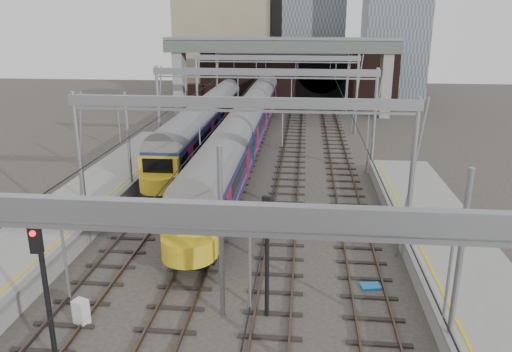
# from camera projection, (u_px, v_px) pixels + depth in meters

# --- Properties ---
(ground) EXTENTS (160.00, 160.00, 0.00)m
(ground) POSITION_uv_depth(u_px,v_px,m) (214.00, 345.00, 18.15)
(ground) COLOR #38332D
(ground) RESTS_ON ground
(tracks) EXTENTS (14.40, 80.00, 0.22)m
(tracks) POSITION_uv_depth(u_px,v_px,m) (255.00, 201.00, 32.38)
(tracks) COLOR #4C3828
(tracks) RESTS_ON ground
(overhead_line) EXTENTS (16.80, 80.00, 8.00)m
(overhead_line) POSITION_uv_depth(u_px,v_px,m) (264.00, 87.00, 36.56)
(overhead_line) COLOR gray
(overhead_line) RESTS_ON ground
(retaining_wall) EXTENTS (28.00, 2.75, 9.00)m
(retaining_wall) POSITION_uv_depth(u_px,v_px,m) (294.00, 74.00, 65.99)
(retaining_wall) COLOR black
(retaining_wall) RESTS_ON ground
(overbridge) EXTENTS (28.00, 3.00, 9.25)m
(overbridge) POSITION_uv_depth(u_px,v_px,m) (281.00, 54.00, 59.61)
(overbridge) COLOR gray
(overbridge) RESTS_ON ground
(train_main) EXTENTS (2.65, 61.42, 4.62)m
(train_main) POSITION_uv_depth(u_px,v_px,m) (256.00, 110.00, 51.34)
(train_main) COLOR black
(train_main) RESTS_ON ground
(train_second) EXTENTS (2.61, 30.26, 4.56)m
(train_second) POSITION_uv_depth(u_px,v_px,m) (205.00, 122.00, 45.49)
(train_second) COLOR black
(train_second) RESTS_ON ground
(signal_near_left) EXTENTS (0.40, 0.48, 5.37)m
(signal_near_left) POSITION_uv_depth(u_px,v_px,m) (44.00, 281.00, 15.96)
(signal_near_left) COLOR black
(signal_near_left) RESTS_ON ground
(signal_near_centre) EXTENTS (0.40, 0.48, 5.13)m
(signal_near_centre) POSITION_uv_depth(u_px,v_px,m) (267.00, 243.00, 18.97)
(signal_near_centre) COLOR black
(signal_near_centre) RESTS_ON ground
(relay_cabinet) EXTENTS (0.64, 0.59, 1.05)m
(relay_cabinet) POSITION_uv_depth(u_px,v_px,m) (81.00, 312.00, 19.27)
(relay_cabinet) COLOR silver
(relay_cabinet) RESTS_ON ground
(equip_cover_b) EXTENTS (1.00, 0.78, 0.11)m
(equip_cover_b) POSITION_uv_depth(u_px,v_px,m) (261.00, 226.00, 28.47)
(equip_cover_b) COLOR blue
(equip_cover_b) RESTS_ON ground
(equip_cover_c) EXTENTS (0.95, 0.75, 0.10)m
(equip_cover_c) POSITION_uv_depth(u_px,v_px,m) (371.00, 286.00, 22.07)
(equip_cover_c) COLOR blue
(equip_cover_c) RESTS_ON ground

